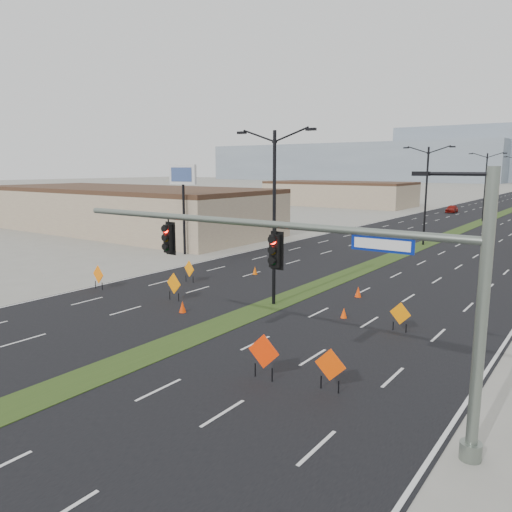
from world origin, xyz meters
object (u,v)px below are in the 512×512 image
Objects in this scene: streetlight_1 at (426,193)px; construction_sign_1 at (189,270)px; construction_sign_5 at (330,366)px; cone_3 at (255,271)px; construction_sign_0 at (98,275)px; cone_0 at (182,307)px; car_left at (452,209)px; construction_sign_4 at (400,315)px; construction_sign_2 at (174,284)px; cone_2 at (344,313)px; cone_1 at (358,292)px; streetlight_0 at (274,213)px; car_far at (493,197)px; pole_sign_west at (183,182)px; streetlight_2 at (485,185)px; construction_sign_3 at (264,353)px; signal_mast at (325,270)px.

construction_sign_1 is (-7.98, -26.68, -4.50)m from streetlight_1.
cone_3 is (-13.81, 14.54, -0.64)m from construction_sign_5.
construction_sign_0 reaches higher than cone_0.
construction_sign_4 is at bearing -80.03° from car_left.
construction_sign_4 is (13.14, 2.31, -0.15)m from construction_sign_2.
cone_0 reaches higher than cone_2.
streetlight_0 is at bearing -126.97° from cone_1.
car_far is at bearing 96.88° from cone_2.
streetlight_1 is 1.22× the size of pole_sign_west.
streetlight_1 is at bearing -81.93° from car_left.
cone_2 is at bearing -74.98° from cone_1.
construction_sign_5 is at bearing -86.96° from car_far.
pole_sign_west is at bearing 165.38° from cone_1.
streetlight_2 is 51.91m from cone_1.
streetlight_2 is 16.36× the size of cone_3.
construction_sign_3 is 2.93× the size of cone_3.
construction_sign_0 is at bearing 162.43° from signal_mast.
car_left is 2.49× the size of construction_sign_5.
streetlight_0 reaches higher than construction_sign_2.
streetlight_2 reaches higher than cone_1.
cone_1 is (11.04, -64.27, -0.35)m from car_left.
streetlight_1 is 29.88m from construction_sign_4.
construction_sign_3 is 8.79m from construction_sign_4.
streetlight_0 is at bearing -175.64° from construction_sign_4.
streetlight_2 is 55.44m from construction_sign_1.
cone_1 is 1.10× the size of cone_3.
streetlight_2 is at bearing 96.07° from construction_sign_1.
cone_2 is (4.56, -0.07, -5.13)m from streetlight_0.
cone_0 is at bearing 148.76° from construction_sign_3.
car_far is at bearing 95.19° from construction_sign_5.
cone_2 is (-3.50, 8.37, -0.66)m from construction_sign_5.
cone_3 is (3.16, -105.60, -0.50)m from car_far.
construction_sign_2 is 11.36m from cone_1.
cone_0 is at bearing 2.32° from construction_sign_0.
signal_mast reaches higher than cone_0.
cone_2 is 12.02m from cone_3.
car_far is 115.38m from construction_sign_0.
pole_sign_west is (-10.97, 12.39, 5.62)m from construction_sign_2.
construction_sign_4 is at bearing 94.73° from signal_mast.
construction_sign_3 is 9.01m from cone_2.
streetlight_1 is 16.36× the size of cone_3.
cone_2 is (-4.00, 9.93, -4.50)m from signal_mast.
cone_2 is at bearing -80.77° from streetlight_1.
cone_2 is (9.93, 2.74, -0.72)m from construction_sign_2.
signal_mast is 10.31m from construction_sign_4.
streetlight_2 is (-8.56, 66.00, 0.63)m from signal_mast.
construction_sign_4 is (16.69, -112.19, 0.06)m from car_far.
car_far is 9.06× the size of cone_3.
car_far is 107.94m from cone_1.
construction_sign_2 is 2.96× the size of cone_2.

